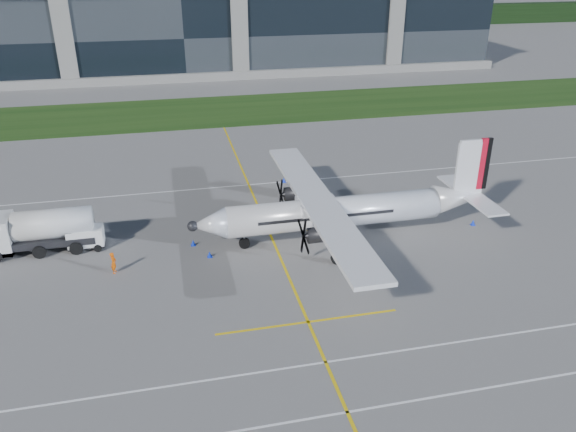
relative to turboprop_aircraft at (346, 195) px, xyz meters
name	(u,v)px	position (x,y,z in m)	size (l,w,h in m)	color
ground	(201,127)	(-8.86, 35.25, -3.89)	(400.00, 400.00, 0.00)	#5F5C5A
grass_strip	(196,112)	(-8.86, 43.25, -3.87)	(400.00, 18.00, 0.04)	#17360E
terminal_building	(181,32)	(-8.86, 75.25, 3.61)	(120.00, 20.00, 15.00)	black
tree_line	(171,22)	(-8.86, 135.25, -0.89)	(400.00, 6.00, 6.00)	black
yellow_taxiway_centerline	(263,218)	(-5.86, 5.25, -3.88)	(0.20, 70.00, 0.01)	yellow
white_lane_line	(291,422)	(-8.86, -18.75, -3.88)	(90.00, 0.15, 0.01)	white
turboprop_aircraft	(346,195)	(0.00, 0.00, 0.00)	(24.99, 25.91, 7.77)	white
fuel_tanker_truck	(29,232)	(-24.85, 3.25, -2.19)	(9.07, 2.95, 3.40)	silver
baggage_tug	(86,238)	(-20.65, 2.83, -3.00)	(2.95, 1.77, 1.77)	white
ground_crew_person	(113,261)	(-18.31, -1.60, -2.93)	(0.78, 0.56, 1.91)	#F25907
safety_cone_nose_port	(210,254)	(-11.20, -0.84, -3.64)	(0.36, 0.36, 0.50)	#0C2DD7
safety_cone_nose_stbd	(193,243)	(-12.31, 1.38, -3.64)	(0.36, 0.36, 0.50)	#0C2DD7
safety_cone_tail	(473,222)	(11.71, -0.25, -3.64)	(0.36, 0.36, 0.50)	#0C2DD7
safety_cone_stbdwing	(284,180)	(-2.21, 13.17, -3.64)	(0.36, 0.36, 0.50)	#0C2DD7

